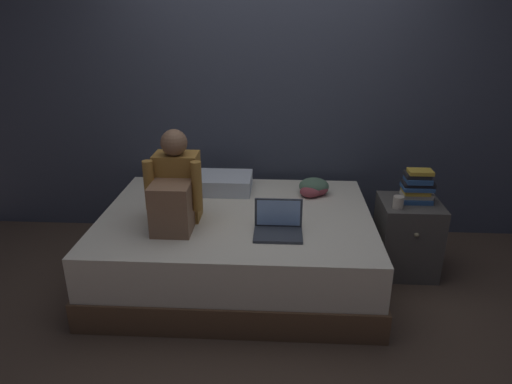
{
  "coord_description": "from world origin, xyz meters",
  "views": [
    {
      "loc": [
        0.11,
        -2.75,
        1.92
      ],
      "look_at": [
        -0.05,
        0.1,
        0.78
      ],
      "focal_mm": 32.17,
      "sensor_mm": 36.0,
      "label": 1
    }
  ],
  "objects_px": {
    "book_stack": "(417,187)",
    "mug": "(398,202)",
    "clothes_pile": "(314,188)",
    "person_sitting": "(175,190)",
    "laptop": "(278,226)",
    "bed": "(237,245)",
    "pillow": "(217,183)",
    "nightstand": "(407,237)"
  },
  "relations": [
    {
      "from": "clothes_pile",
      "to": "person_sitting",
      "type": "bearing_deg",
      "value": -149.09
    },
    {
      "from": "person_sitting",
      "to": "laptop",
      "type": "height_order",
      "value": "person_sitting"
    },
    {
      "from": "bed",
      "to": "clothes_pile",
      "type": "height_order",
      "value": "clothes_pile"
    },
    {
      "from": "bed",
      "to": "book_stack",
      "type": "bearing_deg",
      "value": 7.39
    },
    {
      "from": "person_sitting",
      "to": "mug",
      "type": "height_order",
      "value": "person_sitting"
    },
    {
      "from": "laptop",
      "to": "pillow",
      "type": "xyz_separation_m",
      "value": [
        -0.51,
        0.76,
        0.01
      ]
    },
    {
      "from": "bed",
      "to": "clothes_pile",
      "type": "distance_m",
      "value": 0.78
    },
    {
      "from": "nightstand",
      "to": "book_stack",
      "type": "height_order",
      "value": "book_stack"
    },
    {
      "from": "nightstand",
      "to": "mug",
      "type": "relative_size",
      "value": 6.47
    },
    {
      "from": "pillow",
      "to": "bed",
      "type": "bearing_deg",
      "value": -65.83
    },
    {
      "from": "nightstand",
      "to": "mug",
      "type": "xyz_separation_m",
      "value": [
        -0.13,
        -0.12,
        0.34
      ]
    },
    {
      "from": "laptop",
      "to": "pillow",
      "type": "relative_size",
      "value": 0.57
    },
    {
      "from": "mug",
      "to": "clothes_pile",
      "type": "xyz_separation_m",
      "value": [
        -0.58,
        0.36,
        -0.04
      ]
    },
    {
      "from": "pillow",
      "to": "book_stack",
      "type": "xyz_separation_m",
      "value": [
        1.53,
        -0.28,
        0.11
      ]
    },
    {
      "from": "laptop",
      "to": "book_stack",
      "type": "xyz_separation_m",
      "value": [
        1.02,
        0.48,
        0.12
      ]
    },
    {
      "from": "book_stack",
      "to": "mug",
      "type": "bearing_deg",
      "value": -140.81
    },
    {
      "from": "book_stack",
      "to": "clothes_pile",
      "type": "xyz_separation_m",
      "value": [
        -0.74,
        0.23,
        -0.11
      ]
    },
    {
      "from": "book_stack",
      "to": "mug",
      "type": "distance_m",
      "value": 0.22
    },
    {
      "from": "bed",
      "to": "person_sitting",
      "type": "distance_m",
      "value": 0.68
    },
    {
      "from": "book_stack",
      "to": "clothes_pile",
      "type": "relative_size",
      "value": 1.06
    },
    {
      "from": "pillow",
      "to": "clothes_pile",
      "type": "height_order",
      "value": "clothes_pile"
    },
    {
      "from": "pillow",
      "to": "clothes_pile",
      "type": "distance_m",
      "value": 0.79
    },
    {
      "from": "laptop",
      "to": "clothes_pile",
      "type": "relative_size",
      "value": 1.34
    },
    {
      "from": "pillow",
      "to": "person_sitting",
      "type": "bearing_deg",
      "value": -106.97
    },
    {
      "from": "nightstand",
      "to": "pillow",
      "type": "distance_m",
      "value": 1.56
    },
    {
      "from": "book_stack",
      "to": "nightstand",
      "type": "bearing_deg",
      "value": -161.23
    },
    {
      "from": "person_sitting",
      "to": "bed",
      "type": "bearing_deg",
      "value": 25.79
    },
    {
      "from": "book_stack",
      "to": "clothes_pile",
      "type": "distance_m",
      "value": 0.78
    },
    {
      "from": "nightstand",
      "to": "mug",
      "type": "distance_m",
      "value": 0.38
    },
    {
      "from": "mug",
      "to": "laptop",
      "type": "bearing_deg",
      "value": -157.95
    },
    {
      "from": "book_stack",
      "to": "bed",
      "type": "bearing_deg",
      "value": -172.61
    },
    {
      "from": "bed",
      "to": "clothes_pile",
      "type": "bearing_deg",
      "value": 34.1
    },
    {
      "from": "pillow",
      "to": "mug",
      "type": "height_order",
      "value": "mug"
    },
    {
      "from": "laptop",
      "to": "clothes_pile",
      "type": "bearing_deg",
      "value": 68.33
    },
    {
      "from": "book_stack",
      "to": "mug",
      "type": "height_order",
      "value": "book_stack"
    },
    {
      "from": "nightstand",
      "to": "mug",
      "type": "bearing_deg",
      "value": -137.31
    },
    {
      "from": "bed",
      "to": "laptop",
      "type": "xyz_separation_m",
      "value": [
        0.31,
        -0.31,
        0.32
      ]
    },
    {
      "from": "laptop",
      "to": "clothes_pile",
      "type": "height_order",
      "value": "laptop"
    },
    {
      "from": "nightstand",
      "to": "pillow",
      "type": "height_order",
      "value": "pillow"
    },
    {
      "from": "clothes_pile",
      "to": "laptop",
      "type": "bearing_deg",
      "value": -111.67
    },
    {
      "from": "laptop",
      "to": "clothes_pile",
      "type": "distance_m",
      "value": 0.76
    },
    {
      "from": "person_sitting",
      "to": "pillow",
      "type": "xyz_separation_m",
      "value": [
        0.2,
        0.64,
        -0.19
      ]
    }
  ]
}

